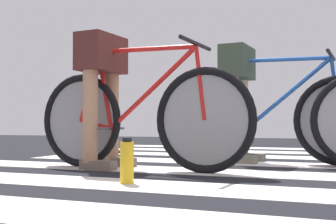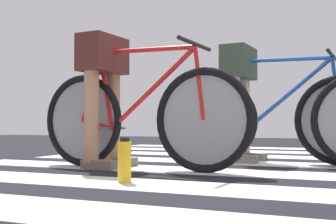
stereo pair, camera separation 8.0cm
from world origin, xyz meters
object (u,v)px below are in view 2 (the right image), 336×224
at_px(water_bottle, 124,161).
at_px(traffic_cone, 109,134).
at_px(bicycle_1_of_4, 138,116).
at_px(cyclist_1_of_4, 103,82).
at_px(bicycle_3_of_4, 275,117).
at_px(cyclist_3_of_4, 239,87).

relative_size(water_bottle, traffic_cone, 0.57).
height_order(bicycle_1_of_4, cyclist_1_of_4, cyclist_1_of_4).
bearing_deg(cyclist_1_of_4, bicycle_1_of_4, -0.00).
height_order(cyclist_1_of_4, bicycle_3_of_4, cyclist_1_of_4).
bearing_deg(cyclist_1_of_4, water_bottle, -46.74).
xyz_separation_m(bicycle_1_of_4, water_bottle, (0.26, -0.68, -0.26)).
bearing_deg(bicycle_3_of_4, cyclist_3_of_4, -180.00).
distance_m(cyclist_3_of_4, water_bottle, 1.69).
relative_size(cyclist_3_of_4, traffic_cone, 2.21).
bearing_deg(bicycle_1_of_4, water_bottle, -64.77).
bearing_deg(bicycle_1_of_4, cyclist_3_of_4, 63.71).
bearing_deg(bicycle_3_of_4, bicycle_1_of_4, -129.65).
bearing_deg(cyclist_3_of_4, bicycle_1_of_4, -116.43).
bearing_deg(bicycle_3_of_4, traffic_cone, 166.72).
distance_m(bicycle_1_of_4, cyclist_3_of_4, 1.08).
height_order(cyclist_3_of_4, water_bottle, cyclist_3_of_4).
xyz_separation_m(cyclist_1_of_4, water_bottle, (0.57, -0.71, -0.53)).
bearing_deg(traffic_cone, cyclist_3_of_4, -20.11).
relative_size(bicycle_1_of_4, cyclist_1_of_4, 1.73).
bearing_deg(water_bottle, bicycle_1_of_4, 110.56).
xyz_separation_m(cyclist_1_of_4, bicycle_3_of_4, (1.16, 0.85, -0.26)).
bearing_deg(cyclist_3_of_4, cyclist_1_of_4, -129.68).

